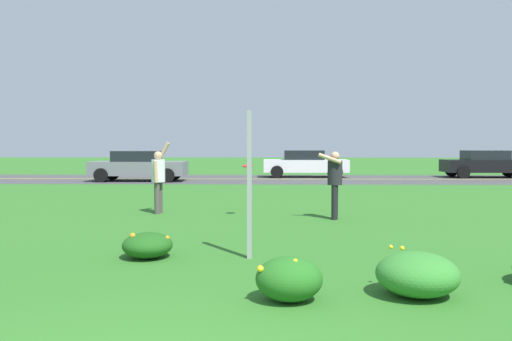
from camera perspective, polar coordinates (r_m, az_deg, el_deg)
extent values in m
plane|color=#2D6B23|center=(14.95, -2.07, -3.85)|extent=(120.00, 120.00, 0.00)
cube|color=#424244|center=(26.80, -0.51, -0.93)|extent=(120.00, 7.41, 0.01)
cube|color=yellow|center=(26.79, -0.51, -0.92)|extent=(120.00, 0.16, 0.00)
ellipsoid|color=#1E5619|center=(8.27, -11.66, -7.92)|extent=(0.76, 0.82, 0.39)
sphere|color=orange|center=(8.25, -13.18, -7.38)|extent=(0.06, 0.06, 0.06)
sphere|color=orange|center=(8.18, -9.59, -7.21)|extent=(0.07, 0.07, 0.07)
sphere|color=orange|center=(8.30, -10.54, -7.08)|extent=(0.05, 0.05, 0.05)
sphere|color=orange|center=(8.41, -11.94, -7.38)|extent=(0.09, 0.09, 0.09)
sphere|color=orange|center=(8.49, -10.30, -7.21)|extent=(0.08, 0.08, 0.08)
sphere|color=orange|center=(8.20, -13.21, -6.90)|extent=(0.09, 0.09, 0.09)
ellipsoid|color=#23661E|center=(5.92, 3.60, -11.64)|extent=(0.74, 0.68, 0.49)
sphere|color=yellow|center=(5.73, 2.96, -11.08)|extent=(0.09, 0.09, 0.09)
sphere|color=yellow|center=(6.14, 4.18, -10.72)|extent=(0.09, 0.09, 0.09)
sphere|color=yellow|center=(5.78, 4.27, -9.77)|extent=(0.06, 0.06, 0.06)
sphere|color=yellow|center=(5.93, 4.75, -10.80)|extent=(0.09, 0.09, 0.09)
sphere|color=yellow|center=(5.77, 0.48, -10.59)|extent=(0.07, 0.07, 0.07)
sphere|color=yellow|center=(5.95, 1.76, -10.62)|extent=(0.05, 0.05, 0.05)
ellipsoid|color=#337F2D|center=(6.36, 17.07, -10.69)|extent=(0.94, 0.94, 0.50)
sphere|color=yellow|center=(6.39, 14.91, -10.26)|extent=(0.07, 0.07, 0.07)
sphere|color=yellow|center=(6.61, 15.55, -8.11)|extent=(0.06, 0.06, 0.06)
sphere|color=yellow|center=(6.59, 14.39, -8.02)|extent=(0.05, 0.05, 0.05)
cube|color=#93969B|center=(7.96, -0.72, -1.56)|extent=(0.07, 0.10, 2.24)
cylinder|color=silver|center=(13.42, -10.54, -0.03)|extent=(0.34, 0.34, 0.56)
sphere|color=tan|center=(13.41, -10.56, 1.61)|extent=(0.21, 0.21, 0.21)
cylinder|color=#4C4742|center=(13.55, -10.37, -2.89)|extent=(0.14, 0.14, 0.80)
cylinder|color=#4C4742|center=(13.39, -10.67, -2.95)|extent=(0.14, 0.14, 0.80)
cylinder|color=tan|center=(13.57, -10.01, 1.99)|extent=(0.36, 0.16, 0.50)
cylinder|color=tan|center=(13.24, -10.81, -0.15)|extent=(0.13, 0.11, 0.53)
cylinder|color=#232328|center=(12.31, 8.54, -0.23)|extent=(0.34, 0.34, 0.57)
sphere|color=tan|center=(12.30, 8.56, 1.55)|extent=(0.21, 0.21, 0.21)
cylinder|color=black|center=(12.28, 8.49, -3.44)|extent=(0.14, 0.14, 0.80)
cylinder|color=black|center=(12.45, 8.55, -3.36)|extent=(0.14, 0.14, 0.80)
cylinder|color=tan|center=(12.11, 8.00, 1.29)|extent=(0.54, 0.20, 0.26)
cylinder|color=tan|center=(12.51, 8.53, -0.27)|extent=(0.13, 0.11, 0.54)
cylinder|color=red|center=(12.59, -0.91, 0.53)|extent=(0.26, 0.26, 0.08)
torus|color=red|center=(12.59, -0.91, 0.50)|extent=(0.26, 0.26, 0.08)
cube|color=slate|center=(25.85, -12.56, 0.24)|extent=(4.50, 1.82, 0.66)
cube|color=black|center=(25.86, -12.79, 1.50)|extent=(2.10, 1.64, 0.52)
cylinder|color=black|center=(26.41, -8.82, -0.31)|extent=(0.66, 0.22, 0.66)
cylinder|color=black|center=(24.66, -9.56, -0.53)|extent=(0.66, 0.22, 0.66)
cylinder|color=black|center=(27.13, -15.28, -0.29)|extent=(0.66, 0.22, 0.66)
cylinder|color=black|center=(25.44, -16.43, -0.50)|extent=(0.66, 0.22, 0.66)
cube|color=silver|center=(28.48, 5.38, 0.52)|extent=(4.50, 1.82, 0.66)
cube|color=black|center=(28.46, 5.18, 1.66)|extent=(2.10, 1.64, 0.52)
cylinder|color=black|center=(29.52, 8.26, 0.01)|extent=(0.66, 0.22, 0.66)
cylinder|color=black|center=(27.76, 8.69, -0.16)|extent=(0.66, 0.22, 0.66)
cylinder|color=black|center=(29.32, 2.23, 0.02)|extent=(0.66, 0.22, 0.66)
cylinder|color=black|center=(27.54, 2.28, -0.15)|extent=(0.66, 0.22, 0.66)
cube|color=black|center=(30.70, 23.70, 0.46)|extent=(4.50, 1.82, 0.66)
cube|color=black|center=(30.65, 23.55, 1.52)|extent=(2.10, 1.64, 0.52)
cylinder|color=black|center=(32.14, 25.65, -0.01)|extent=(0.66, 0.22, 0.66)
cylinder|color=black|center=(31.00, 20.41, 0.00)|extent=(0.66, 0.22, 0.66)
cylinder|color=black|center=(29.32, 21.54, -0.17)|extent=(0.66, 0.22, 0.66)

